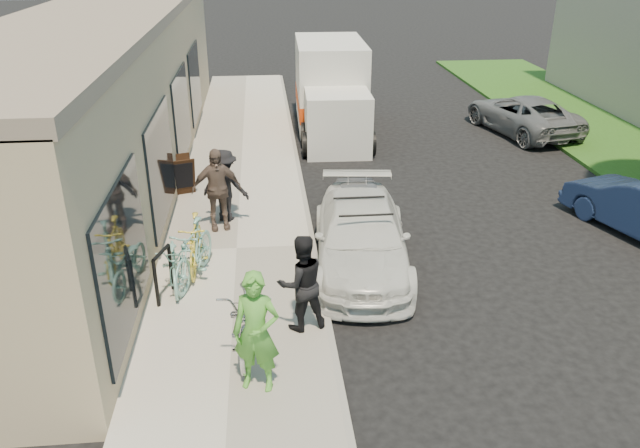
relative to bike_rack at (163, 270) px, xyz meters
name	(u,v)px	position (x,y,z in m)	size (l,w,h in m)	color
ground	(357,335)	(3.17, -1.23, -0.70)	(120.00, 120.00, 0.00)	black
sidewalk	(237,251)	(1.17, 1.77, -0.62)	(3.00, 34.00, 0.15)	#B1AB9F
curb	(313,248)	(2.72, 1.77, -0.63)	(0.12, 34.00, 0.13)	gray
storefront	(110,96)	(-2.07, 6.76, 1.43)	(3.60, 20.00, 4.22)	tan
bike_rack	(163,270)	(0.00, 0.00, 0.00)	(0.24, 0.62, 0.90)	black
sandwich_board	(182,175)	(-0.19, 4.86, -0.08)	(0.71, 0.71, 0.92)	black
sedan_white	(361,237)	(3.58, 1.08, -0.07)	(2.21, 4.50, 1.30)	silver
sedan_silver	(360,213)	(3.77, 2.38, -0.16)	(1.25, 3.11, 1.06)	#95959A
moving_truck	(331,93)	(4.05, 10.41, 0.54)	(2.29, 5.74, 2.79)	silver
far_car_gray	(522,114)	(10.19, 9.55, -0.09)	(2.02, 4.38, 1.22)	slate
tandem_bike	(249,310)	(1.46, -1.45, 0.03)	(0.76, 2.19, 1.15)	#B6B5B8
woman_rider	(256,332)	(1.59, -2.51, 0.35)	(0.65, 0.43, 1.78)	#509F35
man_standing	(301,283)	(2.29, -1.11, 0.26)	(0.78, 0.61, 1.61)	black
cruiser_bike_a	(194,252)	(0.46, 0.59, 0.00)	(0.51, 1.82, 1.09)	#7CBAAC
cruiser_bike_b	(174,262)	(0.12, 0.48, -0.11)	(0.58, 1.66, 0.87)	#7CBAAC
cruiser_bike_c	(195,244)	(0.45, 1.03, -0.05)	(0.47, 1.66, 0.99)	yellow
bystander_a	(225,185)	(0.93, 3.20, 0.26)	(1.03, 0.59, 1.60)	black
bystander_b	(217,189)	(0.78, 2.77, 0.34)	(1.04, 0.43, 1.77)	brown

